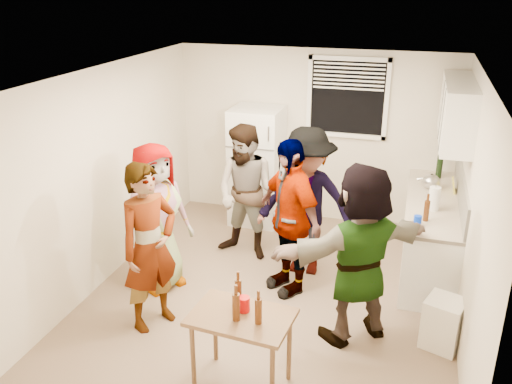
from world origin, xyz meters
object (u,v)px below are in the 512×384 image
(kettle, at_px, (430,189))
(red_cup, at_px, (244,311))
(trash_bin, at_px, (443,324))
(guest_orange, at_px, (354,334))
(wine_bottle, at_px, (438,178))
(serving_table, at_px, (242,384))
(blue_cup, at_px, (417,225))
(refrigerator, at_px, (257,166))
(beer_bottle_table, at_px, (236,320))
(beer_bottle_counter, at_px, (425,221))
(guest_black, at_px, (287,287))
(guest_grey, at_px, (161,284))
(guest_back_right, at_px, (304,270))
(guest_stripe, at_px, (156,322))
(guest_back_left, at_px, (247,255))

(kettle, relative_size, red_cup, 1.88)
(kettle, distance_m, trash_bin, 2.10)
(red_cup, distance_m, guest_orange, 1.47)
(wine_bottle, bearing_deg, red_cup, -114.97)
(kettle, bearing_deg, wine_bottle, 101.59)
(serving_table, bearing_deg, trash_bin, 32.49)
(blue_cup, relative_size, serving_table, 0.13)
(refrigerator, xyz_separation_m, wine_bottle, (2.50, 0.09, 0.05))
(refrigerator, height_order, blue_cup, refrigerator)
(beer_bottle_table, bearing_deg, wine_bottle, 65.60)
(beer_bottle_counter, distance_m, serving_table, 2.67)
(blue_cup, distance_m, guest_orange, 1.36)
(guest_black, bearing_deg, kettle, 85.25)
(beer_bottle_counter, distance_m, blue_cup, 0.18)
(guest_orange, bearing_deg, guest_grey, -46.86)
(blue_cup, distance_m, serving_table, 2.51)
(blue_cup, bearing_deg, guest_black, -171.60)
(blue_cup, relative_size, red_cup, 0.84)
(blue_cup, relative_size, guest_orange, 0.06)
(guest_grey, xyz_separation_m, guest_black, (1.46, 0.35, 0.00))
(trash_bin, relative_size, guest_black, 0.28)
(trash_bin, distance_m, red_cup, 2.05)
(beer_bottle_counter, height_order, guest_back_right, beer_bottle_counter)
(wine_bottle, relative_size, guest_stripe, 0.18)
(guest_grey, bearing_deg, guest_stripe, -127.12)
(refrigerator, height_order, guest_back_left, refrigerator)
(guest_orange, bearing_deg, beer_bottle_counter, -158.76)
(guest_back_left, bearing_deg, refrigerator, 111.26)
(refrigerator, relative_size, beer_bottle_counter, 7.29)
(trash_bin, relative_size, guest_stripe, 0.29)
(beer_bottle_table, relative_size, guest_black, 0.14)
(guest_stripe, height_order, guest_back_left, guest_back_left)
(guest_back_left, bearing_deg, guest_grey, -116.62)
(beer_bottle_table, xyz_separation_m, guest_black, (0.03, 1.76, -0.73))
(kettle, distance_m, serving_table, 3.55)
(wine_bottle, distance_m, guest_stripe, 4.12)
(kettle, xyz_separation_m, beer_bottle_counter, (-0.05, -1.03, 0.00))
(serving_table, xyz_separation_m, red_cup, (0.00, 0.07, 0.73))
(kettle, bearing_deg, red_cup, -92.46)
(beer_bottle_table, xyz_separation_m, red_cup, (0.02, 0.14, 0.00))
(beer_bottle_table, bearing_deg, beer_bottle_counter, 55.04)
(guest_black, height_order, guest_orange, guest_orange)
(blue_cup, distance_m, beer_bottle_table, 2.42)
(serving_table, bearing_deg, guest_black, 89.78)
(guest_stripe, bearing_deg, red_cup, -87.37)
(trash_bin, xyz_separation_m, serving_table, (-1.71, -1.09, -0.25))
(beer_bottle_table, bearing_deg, guest_grey, 135.32)
(guest_black, bearing_deg, guest_back_right, 120.84)
(serving_table, xyz_separation_m, guest_grey, (-1.45, 1.35, 0.00))
(blue_cup, relative_size, beer_bottle_table, 0.46)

